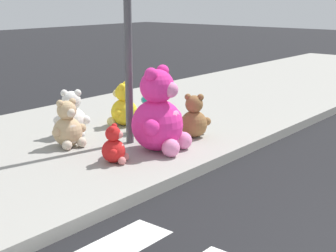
% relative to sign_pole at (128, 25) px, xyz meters
% --- Properties ---
extents(sidewalk, '(28.00, 4.40, 0.15)m').
position_rel_sign_pole_xyz_m(sidewalk, '(-1.00, 0.80, -1.77)').
color(sidewalk, '#9E9B93').
rests_on(sidewalk, ground_plane).
extents(sign_pole, '(0.56, 0.11, 3.20)m').
position_rel_sign_pole_xyz_m(sign_pole, '(0.00, 0.00, 0.00)').
color(sign_pole, '#4C4C51').
rests_on(sign_pole, sidewalk).
extents(plush_pink_large, '(0.89, 0.83, 1.18)m').
position_rel_sign_pole_xyz_m(plush_pink_large, '(-0.02, -0.58, -1.23)').
color(plush_pink_large, '#F22D93').
rests_on(plush_pink_large, sidewalk).
extents(plush_teal, '(0.51, 0.46, 0.67)m').
position_rel_sign_pole_xyz_m(plush_teal, '(0.70, 0.22, -1.43)').
color(plush_teal, teal).
rests_on(plush_teal, sidewalk).
extents(plush_white, '(0.51, 0.51, 0.72)m').
position_rel_sign_pole_xyz_m(plush_white, '(-0.30, 0.93, -1.41)').
color(plush_white, white).
rests_on(plush_white, sidewalk).
extents(plush_brown, '(0.48, 0.47, 0.67)m').
position_rel_sign_pole_xyz_m(plush_brown, '(0.85, -0.53, -1.43)').
color(plush_brown, olive).
rests_on(plush_brown, sidewalk).
extents(plush_tan, '(0.52, 0.48, 0.69)m').
position_rel_sign_pole_xyz_m(plush_tan, '(-0.69, 0.55, -1.42)').
color(plush_tan, tan).
rests_on(plush_tan, sidewalk).
extents(plush_yellow, '(0.51, 0.52, 0.72)m').
position_rel_sign_pole_xyz_m(plush_yellow, '(0.69, 0.81, -1.41)').
color(plush_yellow, yellow).
rests_on(plush_yellow, sidewalk).
extents(plush_red, '(0.35, 0.36, 0.50)m').
position_rel_sign_pole_xyz_m(plush_red, '(-0.79, -0.48, -1.50)').
color(plush_red, red).
rests_on(plush_red, sidewalk).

